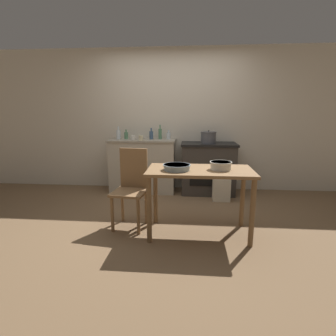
% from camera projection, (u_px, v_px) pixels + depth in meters
% --- Properties ---
extents(ground_plane, '(14.00, 14.00, 0.00)m').
position_uv_depth(ground_plane, '(165.00, 219.00, 3.56)').
color(ground_plane, brown).
extents(wall_back, '(8.00, 0.07, 2.55)m').
position_uv_depth(wall_back, '(173.00, 120.00, 4.84)').
color(wall_back, beige).
rests_on(wall_back, ground_plane).
extents(counter_cabinet, '(1.18, 0.53, 0.95)m').
position_uv_depth(counter_cabinet, '(143.00, 165.00, 4.77)').
color(counter_cabinet, '#B2A893').
rests_on(counter_cabinet, ground_plane).
extents(stove, '(0.96, 0.58, 0.90)m').
position_uv_depth(stove, '(208.00, 168.00, 4.65)').
color(stove, '#38332D').
rests_on(stove, ground_plane).
extents(work_table, '(1.20, 0.63, 0.79)m').
position_uv_depth(work_table, '(200.00, 179.00, 3.02)').
color(work_table, olive).
rests_on(work_table, ground_plane).
extents(chair, '(0.45, 0.45, 0.98)m').
position_uv_depth(chair, '(131.00, 186.00, 3.29)').
color(chair, olive).
rests_on(chair, ground_plane).
extents(flour_sack, '(0.28, 0.20, 0.38)m').
position_uv_depth(flour_sack, '(221.00, 189.00, 4.29)').
color(flour_sack, beige).
rests_on(flour_sack, ground_plane).
extents(stock_pot, '(0.27, 0.27, 0.22)m').
position_uv_depth(stock_pot, '(208.00, 137.00, 4.52)').
color(stock_pot, '#4C4C51').
rests_on(stock_pot, stove).
extents(mixing_bowl_large, '(0.31, 0.31, 0.06)m').
position_uv_depth(mixing_bowl_large, '(177.00, 167.00, 2.94)').
color(mixing_bowl_large, '#93A8B2').
rests_on(mixing_bowl_large, work_table).
extents(mixing_bowl_small, '(0.25, 0.25, 0.09)m').
position_uv_depth(mixing_bowl_small, '(221.00, 165.00, 2.96)').
color(mixing_bowl_small, silver).
rests_on(mixing_bowl_small, work_table).
extents(bottle_far_left, '(0.07, 0.07, 0.17)m').
position_uv_depth(bottle_far_left, '(126.00, 135.00, 4.74)').
color(bottle_far_left, '#517F5B').
rests_on(bottle_far_left, counter_cabinet).
extents(bottle_left, '(0.06, 0.06, 0.26)m').
position_uv_depth(bottle_left, '(160.00, 134.00, 4.72)').
color(bottle_left, '#517F5B').
rests_on(bottle_left, counter_cabinet).
extents(bottle_mid_left, '(0.08, 0.08, 0.23)m').
position_uv_depth(bottle_mid_left, '(119.00, 134.00, 4.72)').
color(bottle_mid_left, silver).
rests_on(bottle_mid_left, counter_cabinet).
extents(bottle_center_left, '(0.07, 0.07, 0.20)m').
position_uv_depth(bottle_center_left, '(151.00, 135.00, 4.72)').
color(bottle_center_left, '#3D5675').
rests_on(bottle_center_left, counter_cabinet).
extents(bottle_center, '(0.08, 0.08, 0.17)m').
position_uv_depth(bottle_center, '(169.00, 136.00, 4.71)').
color(bottle_center, silver).
rests_on(bottle_center, counter_cabinet).
extents(cup_center_right, '(0.08, 0.08, 0.09)m').
position_uv_depth(cup_center_right, '(141.00, 138.00, 4.48)').
color(cup_center_right, beige).
rests_on(cup_center_right, counter_cabinet).
extents(cup_mid_right, '(0.08, 0.08, 0.08)m').
position_uv_depth(cup_mid_right, '(133.00, 138.00, 4.60)').
color(cup_mid_right, silver).
rests_on(cup_mid_right, counter_cabinet).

